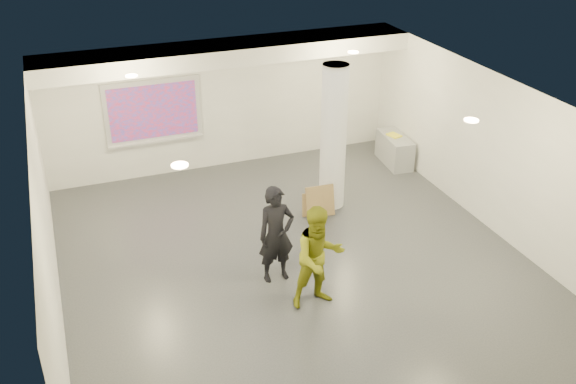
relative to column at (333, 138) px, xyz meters
name	(u,v)px	position (x,y,z in m)	size (l,w,h in m)	color
floor	(296,263)	(-1.50, -1.80, -1.50)	(8.00, 9.00, 0.01)	#36393E
ceiling	(297,105)	(-1.50, -1.80, 1.50)	(8.00, 9.00, 0.01)	white
wall_back	(224,104)	(-1.50, 2.70, 0.00)	(8.00, 0.01, 3.00)	silver
wall_front	(446,365)	(-1.50, -6.30, 0.00)	(8.00, 0.01, 3.00)	silver
wall_left	(46,233)	(-5.50, -1.80, 0.00)	(0.01, 9.00, 3.00)	silver
wall_right	(494,154)	(2.50, -1.80, 0.00)	(0.01, 9.00, 3.00)	silver
soffit_band	(228,52)	(-1.50, 2.15, 1.32)	(8.00, 1.10, 0.36)	silver
downlight_nw	(131,76)	(-3.70, 0.70, 1.48)	(0.22, 0.22, 0.02)	#FFCD97
downlight_ne	(353,52)	(0.70, 0.70, 1.48)	(0.22, 0.22, 0.02)	#FFCD97
downlight_sw	(180,165)	(-3.70, -3.30, 1.48)	(0.22, 0.22, 0.02)	#FFCD97
downlight_se	(471,120)	(0.70, -3.30, 1.48)	(0.22, 0.22, 0.02)	#FFCD97
column	(333,138)	(0.00, 0.00, 0.00)	(0.52, 0.52, 3.00)	white
projection_screen	(153,112)	(-3.10, 2.65, 0.03)	(2.10, 0.13, 1.42)	silver
credenza	(395,150)	(2.22, 1.32, -1.15)	(0.49, 1.18, 0.69)	#95989A
postit_pad	(394,135)	(2.19, 1.35, -0.79)	(0.23, 0.32, 0.03)	#FFF42A
cardboard_back	(320,201)	(-0.41, -0.34, -1.18)	(0.59, 0.05, 0.64)	olive
cardboard_front	(313,205)	(-0.54, -0.31, -1.26)	(0.44, 0.04, 0.48)	olive
woman	(276,235)	(-1.97, -2.08, -0.63)	(0.63, 0.42, 1.74)	black
man	(319,257)	(-1.58, -2.97, -0.62)	(0.85, 0.66, 1.75)	olive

